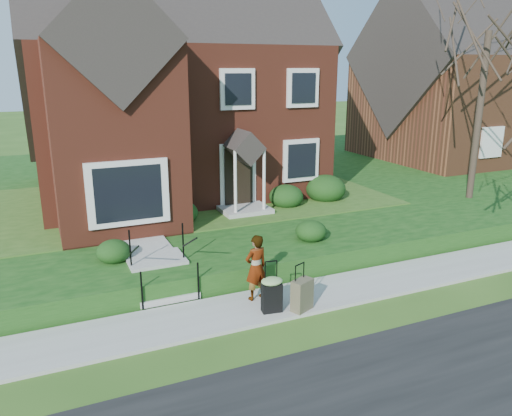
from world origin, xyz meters
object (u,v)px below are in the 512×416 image
woman (256,267)px  suitcase_black (272,292)px  front_steps (160,272)px  suitcase_olive (302,295)px

woman → suitcase_black: woman is taller
front_steps → suitcase_black: (1.94, -2.24, 0.06)m
woman → suitcase_olive: size_ratio=1.45×
front_steps → suitcase_black: front_steps is taller
suitcase_black → suitcase_olive: size_ratio=1.09×
woman → suitcase_olive: bearing=116.6°
suitcase_black → front_steps: bearing=139.4°
front_steps → woman: 2.45m
front_steps → woman: size_ratio=1.29×
front_steps → suitcase_olive: bearing=-43.3°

